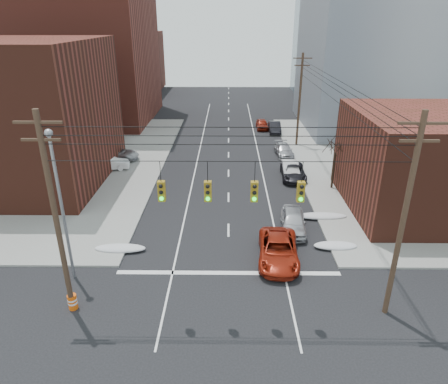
{
  "coord_description": "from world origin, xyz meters",
  "views": [
    {
      "loc": [
        -0.05,
        -14.33,
        14.64
      ],
      "look_at": [
        -0.34,
        12.3,
        3.0
      ],
      "focal_mm": 32.0,
      "sensor_mm": 36.0,
      "label": 1
    }
  ],
  "objects_px": {
    "red_pickup": "(278,250)",
    "lot_car_b": "(117,154)",
    "parked_car_b": "(290,169)",
    "parked_car_d": "(284,150)",
    "construction_barrel": "(73,302)",
    "lot_car_c": "(47,163)",
    "parked_car_c": "(293,172)",
    "parked_car_a": "(293,221)",
    "parked_car_e": "(262,124)",
    "lot_car_d": "(32,167)",
    "lot_car_a": "(108,163)",
    "parked_car_f": "(275,127)"
  },
  "relations": [
    {
      "from": "red_pickup",
      "to": "parked_car_e",
      "type": "relative_size",
      "value": 1.37
    },
    {
      "from": "lot_car_a",
      "to": "lot_car_b",
      "type": "distance_m",
      "value": 3.15
    },
    {
      "from": "red_pickup",
      "to": "lot_car_b",
      "type": "bearing_deg",
      "value": 132.92
    },
    {
      "from": "parked_car_f",
      "to": "construction_barrel",
      "type": "height_order",
      "value": "parked_car_f"
    },
    {
      "from": "lot_car_b",
      "to": "construction_barrel",
      "type": "height_order",
      "value": "lot_car_b"
    },
    {
      "from": "parked_car_d",
      "to": "lot_car_c",
      "type": "relative_size",
      "value": 0.82
    },
    {
      "from": "parked_car_a",
      "to": "lot_car_a",
      "type": "distance_m",
      "value": 21.33
    },
    {
      "from": "lot_car_c",
      "to": "lot_car_d",
      "type": "bearing_deg",
      "value": 132.61
    },
    {
      "from": "lot_car_d",
      "to": "parked_car_f",
      "type": "bearing_deg",
      "value": -58.56
    },
    {
      "from": "parked_car_a",
      "to": "lot_car_a",
      "type": "relative_size",
      "value": 1.08
    },
    {
      "from": "construction_barrel",
      "to": "lot_car_d",
      "type": "bearing_deg",
      "value": 119.33
    },
    {
      "from": "parked_car_b",
      "to": "parked_car_d",
      "type": "bearing_deg",
      "value": 90.21
    },
    {
      "from": "parked_car_a",
      "to": "lot_car_a",
      "type": "bearing_deg",
      "value": 149.64
    },
    {
      "from": "lot_car_c",
      "to": "construction_barrel",
      "type": "relative_size",
      "value": 6.1
    },
    {
      "from": "parked_car_e",
      "to": "construction_barrel",
      "type": "xyz_separation_m",
      "value": [
        -13.3,
        -38.83,
        -0.23
      ]
    },
    {
      "from": "parked_car_f",
      "to": "lot_car_a",
      "type": "distance_m",
      "value": 24.4
    },
    {
      "from": "parked_car_a",
      "to": "construction_barrel",
      "type": "height_order",
      "value": "parked_car_a"
    },
    {
      "from": "red_pickup",
      "to": "lot_car_c",
      "type": "xyz_separation_m",
      "value": [
        -21.91,
        16.24,
        0.17
      ]
    },
    {
      "from": "parked_car_f",
      "to": "lot_car_c",
      "type": "height_order",
      "value": "lot_car_c"
    },
    {
      "from": "parked_car_f",
      "to": "parked_car_e",
      "type": "bearing_deg",
      "value": 132.0
    },
    {
      "from": "parked_car_b",
      "to": "parked_car_f",
      "type": "bearing_deg",
      "value": 91.29
    },
    {
      "from": "parked_car_b",
      "to": "parked_car_e",
      "type": "relative_size",
      "value": 1.11
    },
    {
      "from": "red_pickup",
      "to": "parked_car_f",
      "type": "xyz_separation_m",
      "value": [
        3.15,
        32.05,
        -0.04
      ]
    },
    {
      "from": "lot_car_b",
      "to": "lot_car_d",
      "type": "xyz_separation_m",
      "value": [
        -7.35,
        -4.54,
        0.05
      ]
    },
    {
      "from": "parked_car_a",
      "to": "lot_car_b",
      "type": "bearing_deg",
      "value": 143.31
    },
    {
      "from": "lot_car_d",
      "to": "construction_barrel",
      "type": "xyz_separation_m",
      "value": [
        11.28,
        -20.08,
        -0.42
      ]
    },
    {
      "from": "red_pickup",
      "to": "lot_car_b",
      "type": "relative_size",
      "value": 1.12
    },
    {
      "from": "parked_car_e",
      "to": "lot_car_b",
      "type": "distance_m",
      "value": 22.33
    },
    {
      "from": "parked_car_f",
      "to": "lot_car_a",
      "type": "height_order",
      "value": "lot_car_a"
    },
    {
      "from": "parked_car_c",
      "to": "parked_car_d",
      "type": "bearing_deg",
      "value": 92.33
    },
    {
      "from": "lot_car_b",
      "to": "parked_car_b",
      "type": "bearing_deg",
      "value": -98.29
    },
    {
      "from": "red_pickup",
      "to": "parked_car_d",
      "type": "height_order",
      "value": "red_pickup"
    },
    {
      "from": "parked_car_d",
      "to": "parked_car_f",
      "type": "distance_m",
      "value": 10.11
    },
    {
      "from": "lot_car_c",
      "to": "lot_car_d",
      "type": "distance_m",
      "value": 1.55
    },
    {
      "from": "parked_car_a",
      "to": "parked_car_b",
      "type": "bearing_deg",
      "value": 88.57
    },
    {
      "from": "parked_car_a",
      "to": "parked_car_c",
      "type": "distance_m",
      "value": 10.71
    },
    {
      "from": "parked_car_b",
      "to": "lot_car_c",
      "type": "bearing_deg",
      "value": 179.75
    },
    {
      "from": "red_pickup",
      "to": "lot_car_d",
      "type": "xyz_separation_m",
      "value": [
        -23.03,
        15.17,
        0.12
      ]
    },
    {
      "from": "parked_car_f",
      "to": "construction_barrel",
      "type": "bearing_deg",
      "value": -110.39
    },
    {
      "from": "construction_barrel",
      "to": "parked_car_e",
      "type": "bearing_deg",
      "value": 71.09
    },
    {
      "from": "lot_car_b",
      "to": "lot_car_c",
      "type": "distance_m",
      "value": 7.13
    },
    {
      "from": "parked_car_b",
      "to": "parked_car_d",
      "type": "xyz_separation_m",
      "value": [
        0.21,
        6.67,
        -0.09
      ]
    },
    {
      "from": "lot_car_b",
      "to": "construction_barrel",
      "type": "relative_size",
      "value": 5.55
    },
    {
      "from": "lot_car_a",
      "to": "lot_car_d",
      "type": "distance_m",
      "value": 7.45
    },
    {
      "from": "lot_car_c",
      "to": "parked_car_c",
      "type": "bearing_deg",
      "value": -94.74
    },
    {
      "from": "lot_car_a",
      "to": "parked_car_c",
      "type": "bearing_deg",
      "value": -107.42
    },
    {
      "from": "construction_barrel",
      "to": "lot_car_b",
      "type": "bearing_deg",
      "value": 99.06
    },
    {
      "from": "lot_car_b",
      "to": "construction_barrel",
      "type": "xyz_separation_m",
      "value": [
        3.93,
        -24.62,
        -0.38
      ]
    },
    {
      "from": "red_pickup",
      "to": "lot_car_b",
      "type": "distance_m",
      "value": 25.19
    },
    {
      "from": "parked_car_e",
      "to": "lot_car_d",
      "type": "height_order",
      "value": "lot_car_d"
    }
  ]
}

